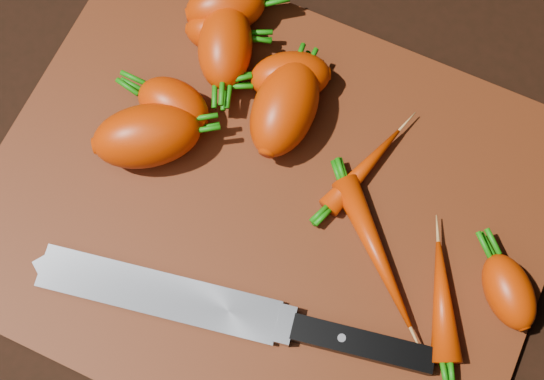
% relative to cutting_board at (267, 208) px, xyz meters
% --- Properties ---
extents(ground, '(2.00, 2.00, 0.01)m').
position_rel_cutting_board_xyz_m(ground, '(0.00, 0.00, -0.01)').
color(ground, black).
extents(cutting_board, '(0.50, 0.40, 0.01)m').
position_rel_cutting_board_xyz_m(cutting_board, '(0.00, 0.00, 0.00)').
color(cutting_board, '#5F250D').
rests_on(cutting_board, ground).
extents(carrot_0, '(0.09, 0.09, 0.05)m').
position_rel_cutting_board_xyz_m(carrot_0, '(-0.12, 0.16, 0.03)').
color(carrot_0, '#D13300').
rests_on(carrot_0, cutting_board).
extents(carrot_1, '(0.07, 0.05, 0.05)m').
position_rel_cutting_board_xyz_m(carrot_1, '(-0.11, 0.04, 0.03)').
color(carrot_1, '#D13300').
rests_on(carrot_1, cutting_board).
extents(carrot_2, '(0.08, 0.10, 0.05)m').
position_rel_cutting_board_xyz_m(carrot_2, '(-0.10, 0.12, 0.03)').
color(carrot_2, '#D13300').
rests_on(carrot_2, cutting_board).
extents(carrot_3, '(0.06, 0.10, 0.06)m').
position_rel_cutting_board_xyz_m(carrot_3, '(-0.02, 0.08, 0.03)').
color(carrot_3, '#D13300').
rests_on(carrot_3, cutting_board).
extents(carrot_4, '(0.09, 0.08, 0.05)m').
position_rel_cutting_board_xyz_m(carrot_4, '(-0.03, 0.12, 0.03)').
color(carrot_4, '#D13300').
rests_on(carrot_4, cutting_board).
extents(carrot_5, '(0.07, 0.05, 0.04)m').
position_rel_cutting_board_xyz_m(carrot_5, '(-0.11, 0.13, 0.03)').
color(carrot_5, '#D13300').
rests_on(carrot_5, cutting_board).
extents(carrot_6, '(0.07, 0.08, 0.04)m').
position_rel_cutting_board_xyz_m(carrot_6, '(0.22, 0.01, 0.03)').
color(carrot_6, '#D13300').
rests_on(carrot_6, cutting_board).
extents(carrot_7, '(0.05, 0.10, 0.02)m').
position_rel_cutting_board_xyz_m(carrot_7, '(0.07, 0.07, 0.02)').
color(carrot_7, '#D13300').
rests_on(carrot_7, cutting_board).
extents(carrot_8, '(0.12, 0.11, 0.02)m').
position_rel_cutting_board_xyz_m(carrot_8, '(0.11, -0.00, 0.02)').
color(carrot_8, '#D13300').
rests_on(carrot_8, cutting_board).
extents(carrot_9, '(0.07, 0.10, 0.03)m').
position_rel_cutting_board_xyz_m(carrot_9, '(0.17, -0.02, 0.02)').
color(carrot_9, '#D13300').
rests_on(carrot_9, cutting_board).
extents(carrot_10, '(0.11, 0.10, 0.06)m').
position_rel_cutting_board_xyz_m(carrot_10, '(-0.12, 0.01, 0.03)').
color(carrot_10, '#D13300').
rests_on(carrot_10, cutting_board).
extents(knife, '(0.34, 0.09, 0.02)m').
position_rel_cutting_board_xyz_m(knife, '(-0.03, -0.11, 0.01)').
color(knife, gray).
rests_on(knife, cutting_board).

